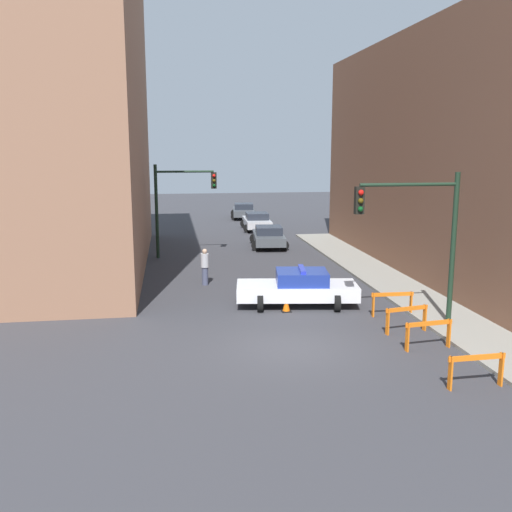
% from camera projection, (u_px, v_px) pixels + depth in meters
% --- Properties ---
extents(ground_plane, '(120.00, 120.00, 0.00)m').
position_uv_depth(ground_plane, '(292.00, 347.00, 17.78)').
color(ground_plane, '#38383D').
extents(sidewalk_right, '(2.40, 44.00, 0.12)m').
position_uv_depth(sidewalk_right, '(477.00, 336.00, 18.68)').
color(sidewalk_right, gray).
rests_on(sidewalk_right, ground_plane).
extents(traffic_light_near, '(3.64, 0.35, 5.20)m').
position_uv_depth(traffic_light_near, '(422.00, 226.00, 19.19)').
color(traffic_light_near, black).
rests_on(traffic_light_near, sidewalk_right).
extents(traffic_light_far, '(3.44, 0.35, 5.20)m').
position_uv_depth(traffic_light_far, '(176.00, 197.00, 31.59)').
color(traffic_light_far, black).
rests_on(traffic_light_far, ground_plane).
extents(police_car, '(4.91, 2.77, 1.52)m').
position_uv_depth(police_car, '(298.00, 288.00, 22.32)').
color(police_car, white).
rests_on(police_car, ground_plane).
extents(parked_car_near, '(2.55, 4.46, 1.31)m').
position_uv_depth(parked_car_near, '(269.00, 236.00, 35.44)').
color(parked_car_near, '#474C51').
rests_on(parked_car_near, ground_plane).
extents(parked_car_mid, '(2.38, 4.37, 1.31)m').
position_uv_depth(parked_car_mid, '(257.00, 221.00, 42.66)').
color(parked_car_mid, silver).
rests_on(parked_car_mid, ground_plane).
extents(parked_car_far, '(2.56, 4.46, 1.31)m').
position_uv_depth(parked_car_far, '(244.00, 211.00, 49.61)').
color(parked_car_far, '#474C51').
rests_on(parked_car_far, ground_plane).
extents(pedestrian_crossing, '(0.40, 0.40, 1.66)m').
position_uv_depth(pedestrian_crossing, '(205.00, 266.00, 25.64)').
color(pedestrian_crossing, '#474C66').
rests_on(pedestrian_crossing, ground_plane).
extents(barrier_front, '(1.60, 0.22, 0.90)m').
position_uv_depth(barrier_front, '(476.00, 365.00, 14.67)').
color(barrier_front, orange).
rests_on(barrier_front, ground_plane).
extents(barrier_mid, '(1.59, 0.33, 0.90)m').
position_uv_depth(barrier_mid, '(429.00, 330.00, 17.49)').
color(barrier_mid, orange).
rests_on(barrier_mid, ground_plane).
extents(barrier_back, '(1.58, 0.42, 0.90)m').
position_uv_depth(barrier_back, '(407.00, 315.00, 19.06)').
color(barrier_back, orange).
rests_on(barrier_back, ground_plane).
extents(barrier_corner, '(1.60, 0.20, 0.90)m').
position_uv_depth(barrier_corner, '(392.00, 300.00, 20.94)').
color(barrier_corner, orange).
rests_on(barrier_corner, ground_plane).
extents(traffic_cone, '(0.36, 0.36, 0.66)m').
position_uv_depth(traffic_cone, '(286.00, 303.00, 21.57)').
color(traffic_cone, black).
rests_on(traffic_cone, ground_plane).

